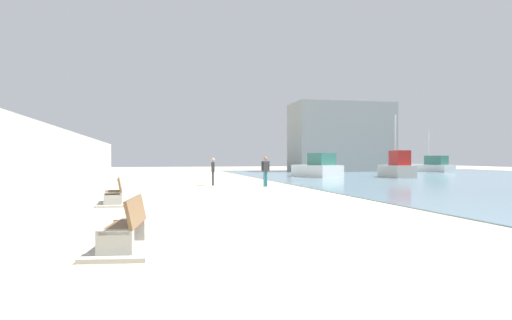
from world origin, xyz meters
The scene contains 10 objects.
ground_plane centered at (0.00, 18.00, 0.00)m, with size 120.00×120.00×0.00m, color beige.
seawall centered at (-7.50, 18.00, 1.62)m, with size 0.80×64.00×3.25m, color #ADAAA3.
bench_near centered at (-3.01, 1.78, 0.23)m, with size 1.37×2.23×0.98m.
bench_far centered at (-3.84, 10.38, 0.23)m, with size 1.21×2.15×0.98m.
person_walking centered at (4.00, 19.29, 1.03)m, with size 0.52×0.24×1.76m.
person_standing centered at (1.16, 21.10, 0.98)m, with size 0.24×0.52×1.69m.
boat_outer centered at (30.02, 42.05, 0.73)m, with size 1.64×7.89×4.90m.
boat_far_left centered at (17.71, 28.43, 0.87)m, with size 2.12×4.56×5.30m.
boat_mid_bay centered at (11.43, 30.58, 0.79)m, with size 3.40×5.03×2.04m.
harbor_building centered at (20.16, 46.00, 4.15)m, with size 12.00×6.00×8.30m, color gray.
Camera 1 is at (-2.54, -7.03, 1.71)m, focal length 32.60 mm.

